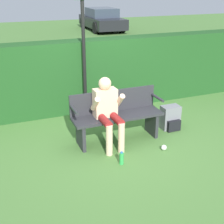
# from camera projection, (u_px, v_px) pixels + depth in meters

# --- Properties ---
(ground_plane) EXTENTS (40.00, 40.00, 0.00)m
(ground_plane) POSITION_uv_depth(u_px,v_px,m) (118.00, 140.00, 5.66)
(ground_plane) COLOR #4C7A38
(hedge_back) EXTENTS (12.00, 0.50, 1.54)m
(hedge_back) POSITION_uv_depth(u_px,v_px,m) (87.00, 75.00, 6.84)
(hedge_back) COLOR #1E4C1E
(hedge_back) RESTS_ON ground
(park_bench) EXTENTS (1.62, 0.46, 0.89)m
(park_bench) POSITION_uv_depth(u_px,v_px,m) (116.00, 115.00, 5.53)
(park_bench) COLOR #2D2D33
(park_bench) RESTS_ON ground
(person_seated) EXTENTS (0.53, 0.63, 1.20)m
(person_seated) POSITION_uv_depth(u_px,v_px,m) (108.00, 109.00, 5.27)
(person_seated) COLOR beige
(person_seated) RESTS_ON ground
(backpack) EXTENTS (0.35, 0.30, 0.46)m
(backpack) POSITION_uv_depth(u_px,v_px,m) (170.00, 118.00, 6.04)
(backpack) COLOR slate
(backpack) RESTS_ON ground
(water_bottle) EXTENTS (0.07, 0.07, 0.22)m
(water_bottle) POSITION_uv_depth(u_px,v_px,m) (122.00, 158.00, 4.88)
(water_bottle) COLOR green
(water_bottle) RESTS_ON ground
(signpost) EXTENTS (0.34, 0.09, 2.71)m
(signpost) POSITION_uv_depth(u_px,v_px,m) (84.00, 44.00, 6.13)
(signpost) COLOR black
(signpost) RESTS_ON ground
(parked_car) EXTENTS (1.91, 4.32, 1.29)m
(parked_car) POSITION_uv_depth(u_px,v_px,m) (102.00, 20.00, 18.71)
(parked_car) COLOR black
(parked_car) RESTS_ON ground
(litter_crumple) EXTENTS (0.09, 0.09, 0.09)m
(litter_crumple) POSITION_uv_depth(u_px,v_px,m) (164.00, 148.00, 5.31)
(litter_crumple) COLOR silver
(litter_crumple) RESTS_ON ground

